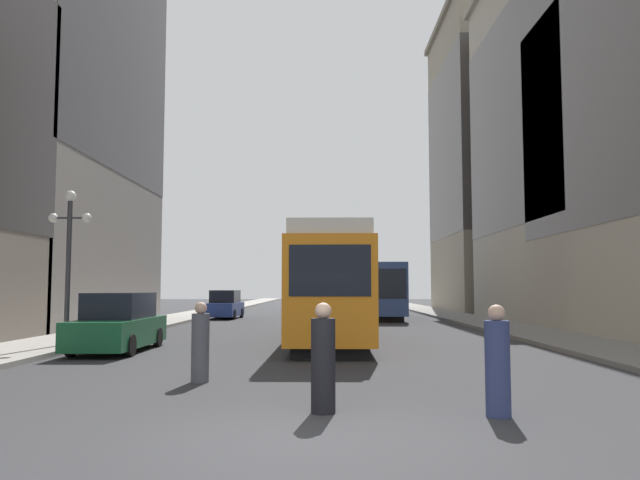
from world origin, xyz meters
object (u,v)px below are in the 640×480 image
Objects in this scene: pedestrian_crossing_near at (323,361)px; lamp_post_left_near at (69,242)px; parked_car_left_near at (225,305)px; pedestrian_crossing_far at (200,345)px; transit_bus at (375,288)px; parked_car_left_mid at (119,324)px; pedestrian_on_sidewalk at (498,364)px; streetcar at (331,284)px.

pedestrian_crossing_near is 0.35× the size of lamp_post_left_near.
pedestrian_crossing_far is at bearing -79.13° from parked_car_left_near.
transit_bus reaches higher than pedestrian_crossing_far.
parked_car_left_mid reaches higher than pedestrian_on_sidewalk.
streetcar is at bearing 90.19° from pedestrian_on_sidewalk.
transit_bus is at bearing 157.61° from pedestrian_crossing_far.
parked_car_left_near is 0.89× the size of parked_car_left_mid.
lamp_post_left_near is at bearing 161.47° from parked_car_left_mid.
parked_car_left_mid is (-6.67, -3.69, -1.26)m from streetcar.
parked_car_left_mid is (-0.00, -20.48, 0.00)m from parked_car_left_near.
pedestrian_crossing_far is (-5.96, -27.96, -1.17)m from transit_bus.
transit_bus is 31.42m from pedestrian_on_sidewalk.
pedestrian_crossing_far is (-2.84, -9.96, -1.32)m from streetcar.
parked_car_left_near reaches higher than pedestrian_on_sidewalk.
transit_bus reaches higher than parked_car_left_mid.
parked_car_left_near is 20.48m from parked_car_left_mid.
transit_bus is 2.49× the size of lamp_post_left_near.
parked_car_left_mid is 0.96× the size of lamp_post_left_near.
transit_bus is 23.83m from parked_car_left_mid.
lamp_post_left_near reaches higher than pedestrian_crossing_near.
pedestrian_on_sidewalk is (2.46, -13.39, -1.30)m from streetcar.
pedestrian_crossing_far is 6.32m from pedestrian_on_sidewalk.
streetcar is at bearing -65.61° from parked_car_left_near.
lamp_post_left_near is at bearing -159.65° from streetcar.
transit_bus is at bearing 80.83° from streetcar.
pedestrian_crossing_near is at bearing 164.24° from pedestrian_on_sidewalk.
streetcar reaches higher than pedestrian_on_sidewalk.
pedestrian_crossing_near is 1.04× the size of pedestrian_crossing_far.
parked_car_left_near is at bearing 112.35° from streetcar.
pedestrian_crossing_near is 4.10m from pedestrian_crossing_far.
pedestrian_crossing_near reaches higher than pedestrian_crossing_far.
pedestrian_crossing_near is at bearing -55.97° from parked_car_left_mid.
pedestrian_crossing_far is at bearing -50.23° from lamp_post_left_near.
lamp_post_left_near is (-1.90, 0.63, 2.63)m from parked_car_left_mid.
pedestrian_crossing_near is at bearing -75.15° from parked_car_left_near.
pedestrian_crossing_far is at bearing -103.03° from transit_bus.
parked_car_left_near is 2.46× the size of pedestrian_crossing_near.
pedestrian_crossing_near reaches higher than pedestrian_on_sidewalk.
transit_bus reaches higher than pedestrian_crossing_near.
pedestrian_crossing_near is (-3.36, -31.14, -1.14)m from transit_bus.
parked_car_left_near reaches higher than pedestrian_crossing_far.
streetcar reaches higher than parked_car_left_near.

